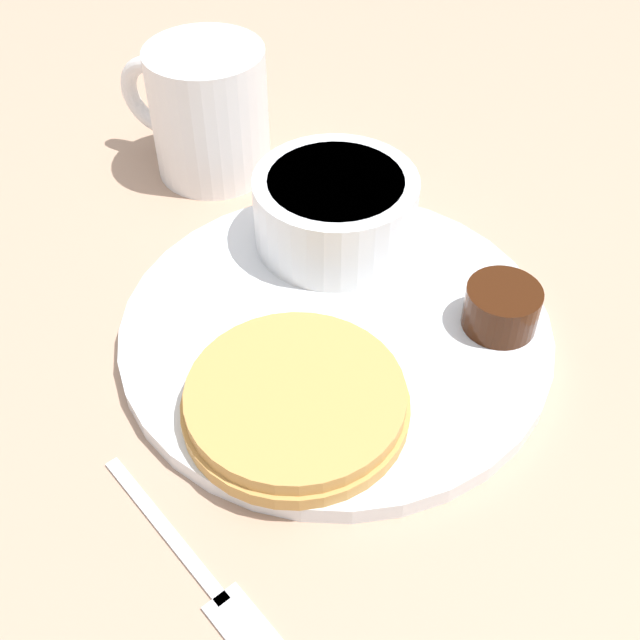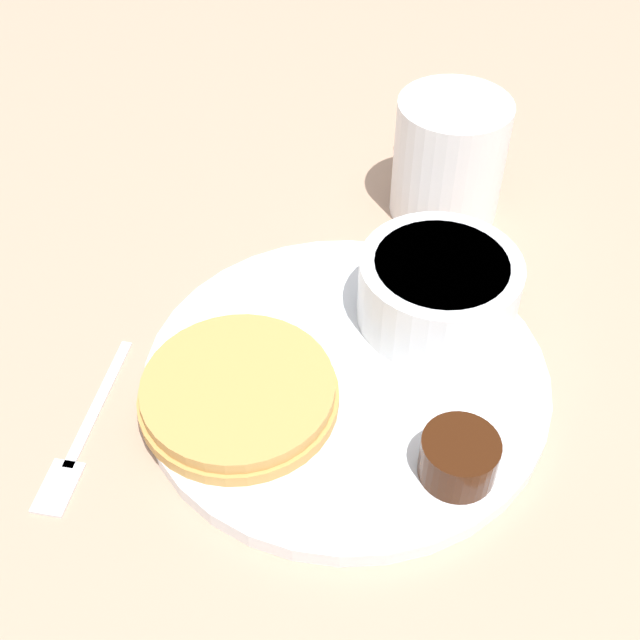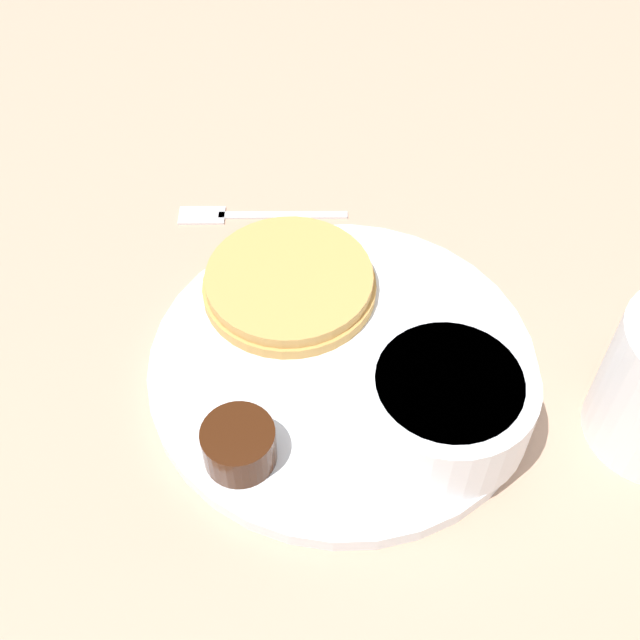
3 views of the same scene
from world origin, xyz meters
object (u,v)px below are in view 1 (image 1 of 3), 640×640
(coffee_mug, at_px, (206,111))
(fork, at_px, (201,573))
(bowl, at_px, (335,208))
(plate, at_px, (335,330))

(coffee_mug, distance_m, fork, 0.35)
(bowl, height_order, fork, bowl)
(coffee_mug, bearing_deg, fork, 136.65)
(fork, bearing_deg, plate, -70.57)
(bowl, xyz_separation_m, coffee_mug, (0.14, -0.01, 0.01))
(bowl, bearing_deg, coffee_mug, -5.51)
(fork, bearing_deg, bowl, -63.54)
(plate, relative_size, bowl, 2.43)
(plate, height_order, coffee_mug, coffee_mug)
(plate, distance_m, bowl, 0.09)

